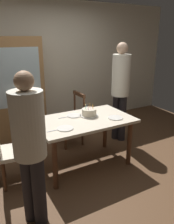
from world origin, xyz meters
TOP-DOWN VIEW (x-y plane):
  - ground at (0.00, 0.00)m, footprint 6.40×6.40m
  - back_wall at (0.00, 1.85)m, footprint 6.40×0.10m
  - dining_table at (0.00, 0.00)m, footprint 1.40×0.86m
  - birthday_cake at (0.13, 0.08)m, footprint 0.28×0.28m
  - plate_near_celebrant at (-0.39, -0.19)m, footprint 0.22×0.22m
  - plate_far_side at (-0.07, 0.19)m, footprint 0.22×0.22m
  - plate_near_guest at (0.42, -0.19)m, footprint 0.22×0.22m
  - fork_near_celebrant at (-0.55, -0.18)m, footprint 0.18×0.02m
  - fork_far_side at (-0.23, 0.20)m, footprint 0.18×0.02m
  - chair_spindle_back at (0.14, 0.75)m, footprint 0.45×0.45m
  - chair_upholstered at (-1.09, 0.09)m, footprint 0.50×0.50m
  - person_celebrant at (-0.99, -0.72)m, footprint 0.32×0.32m
  - person_guest at (1.01, 0.48)m, footprint 0.32×0.32m
  - china_cabinet at (-0.67, 1.56)m, footprint 1.10×0.45m

SIDE VIEW (x-z plane):
  - ground at x=0.00m, z-range 0.00..0.00m
  - chair_spindle_back at x=0.14m, z-range -0.02..0.93m
  - chair_upholstered at x=-1.09m, z-range 0.06..1.01m
  - dining_table at x=0.00m, z-range 0.27..1.03m
  - fork_near_celebrant at x=-0.55m, z-range 0.75..0.76m
  - fork_far_side at x=-0.23m, z-range 0.75..0.76m
  - plate_near_celebrant at x=-0.39m, z-range 0.75..0.77m
  - plate_far_side at x=-0.07m, z-range 0.75..0.77m
  - plate_near_guest at x=0.42m, z-range 0.75..0.77m
  - birthday_cake at x=0.13m, z-range 0.72..0.90m
  - person_celebrant at x=-0.99m, z-range 0.11..1.73m
  - china_cabinet at x=-0.67m, z-range 0.00..1.90m
  - person_guest at x=1.01m, z-range 0.13..1.94m
  - back_wall at x=0.00m, z-range 0.00..2.60m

